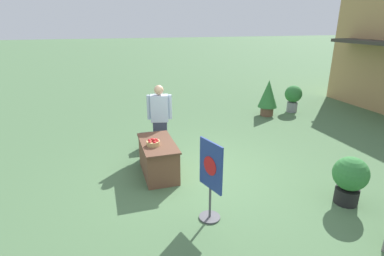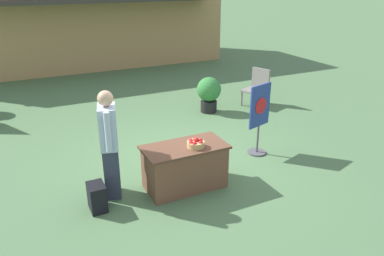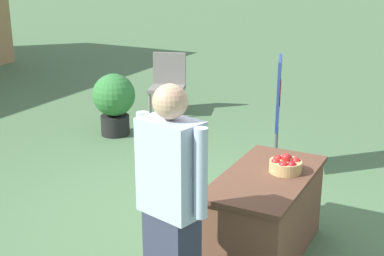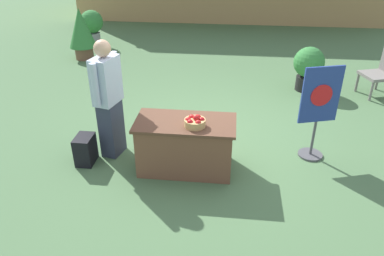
{
  "view_description": "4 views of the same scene",
  "coord_description": "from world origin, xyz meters",
  "px_view_note": "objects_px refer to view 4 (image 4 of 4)",
  "views": [
    {
      "loc": [
        5.49,
        -1.91,
        3.15
      ],
      "look_at": [
        -0.69,
        -0.02,
        0.86
      ],
      "focal_mm": 28.0,
      "sensor_mm": 36.0,
      "label": 1
    },
    {
      "loc": [
        -2.61,
        -5.8,
        3.27
      ],
      "look_at": [
        -0.14,
        -0.74,
        0.96
      ],
      "focal_mm": 35.0,
      "sensor_mm": 36.0,
      "label": 2
    },
    {
      "loc": [
        -4.33,
        -2.25,
        2.5
      ],
      "look_at": [
        -0.18,
        -0.1,
        1.0
      ],
      "focal_mm": 50.0,
      "sensor_mm": 36.0,
      "label": 3
    },
    {
      "loc": [
        0.24,
        -5.26,
        3.08
      ],
      "look_at": [
        -0.25,
        -0.87,
        0.64
      ],
      "focal_mm": 35.0,
      "sensor_mm": 36.0,
      "label": 4
    }
  ],
  "objects_px": {
    "backpack": "(85,150)",
    "potted_plant_far_right": "(81,31)",
    "display_table": "(186,145)",
    "poster_board": "(318,110)",
    "apple_basket": "(195,122)",
    "potted_plant_near_left": "(92,25)",
    "patio_chair": "(383,70)",
    "potted_plant_near_right": "(308,66)",
    "person_visitor": "(108,99)"
  },
  "relations": [
    {
      "from": "potted_plant_near_right",
      "to": "potted_plant_near_left",
      "type": "bearing_deg",
      "value": 154.56
    },
    {
      "from": "potted_plant_near_left",
      "to": "potted_plant_near_right",
      "type": "xyz_separation_m",
      "value": [
        5.45,
        -2.59,
        -0.06
      ]
    },
    {
      "from": "apple_basket",
      "to": "potted_plant_near_right",
      "type": "bearing_deg",
      "value": 58.25
    },
    {
      "from": "person_visitor",
      "to": "potted_plant_near_right",
      "type": "distance_m",
      "value": 4.3
    },
    {
      "from": "backpack",
      "to": "potted_plant_near_right",
      "type": "relative_size",
      "value": 0.46
    },
    {
      "from": "person_visitor",
      "to": "poster_board",
      "type": "bearing_deg",
      "value": 18.63
    },
    {
      "from": "display_table",
      "to": "potted_plant_near_right",
      "type": "xyz_separation_m",
      "value": [
        2.12,
        3.08,
        0.14
      ]
    },
    {
      "from": "potted_plant_near_left",
      "to": "potted_plant_far_right",
      "type": "height_order",
      "value": "potted_plant_far_right"
    },
    {
      "from": "display_table",
      "to": "potted_plant_near_left",
      "type": "xyz_separation_m",
      "value": [
        -3.33,
        5.67,
        0.21
      ]
    },
    {
      "from": "poster_board",
      "to": "patio_chair",
      "type": "height_order",
      "value": "poster_board"
    },
    {
      "from": "display_table",
      "to": "person_visitor",
      "type": "bearing_deg",
      "value": 166.04
    },
    {
      "from": "poster_board",
      "to": "potted_plant_near_right",
      "type": "relative_size",
      "value": 1.55
    },
    {
      "from": "display_table",
      "to": "poster_board",
      "type": "bearing_deg",
      "value": 16.02
    },
    {
      "from": "potted_plant_near_left",
      "to": "patio_chair",
      "type": "bearing_deg",
      "value": -21.2
    },
    {
      "from": "display_table",
      "to": "apple_basket",
      "type": "relative_size",
      "value": 4.88
    },
    {
      "from": "display_table",
      "to": "potted_plant_near_left",
      "type": "height_order",
      "value": "potted_plant_near_left"
    },
    {
      "from": "person_visitor",
      "to": "patio_chair",
      "type": "bearing_deg",
      "value": 44.17
    },
    {
      "from": "apple_basket",
      "to": "poster_board",
      "type": "relative_size",
      "value": 0.2
    },
    {
      "from": "apple_basket",
      "to": "potted_plant_far_right",
      "type": "bearing_deg",
      "value": 125.55
    },
    {
      "from": "display_table",
      "to": "patio_chair",
      "type": "distance_m",
      "value": 4.65
    },
    {
      "from": "apple_basket",
      "to": "potted_plant_near_right",
      "type": "relative_size",
      "value": 0.31
    },
    {
      "from": "potted_plant_near_right",
      "to": "backpack",
      "type": "bearing_deg",
      "value": -139.04
    },
    {
      "from": "apple_basket",
      "to": "potted_plant_near_left",
      "type": "height_order",
      "value": "potted_plant_near_left"
    },
    {
      "from": "person_visitor",
      "to": "potted_plant_far_right",
      "type": "bearing_deg",
      "value": 129.71
    },
    {
      "from": "backpack",
      "to": "potted_plant_far_right",
      "type": "xyz_separation_m",
      "value": [
        -1.73,
        4.55,
        0.5
      ]
    },
    {
      "from": "display_table",
      "to": "patio_chair",
      "type": "height_order",
      "value": "patio_chair"
    },
    {
      "from": "poster_board",
      "to": "potted_plant_near_left",
      "type": "height_order",
      "value": "poster_board"
    },
    {
      "from": "apple_basket",
      "to": "potted_plant_near_left",
      "type": "bearing_deg",
      "value": 120.95
    },
    {
      "from": "display_table",
      "to": "apple_basket",
      "type": "xyz_separation_m",
      "value": [
        0.14,
        -0.11,
        0.43
      ]
    },
    {
      "from": "display_table",
      "to": "potted_plant_near_left",
      "type": "relative_size",
      "value": 1.39
    },
    {
      "from": "person_visitor",
      "to": "potted_plant_near_left",
      "type": "bearing_deg",
      "value": 126.15
    },
    {
      "from": "apple_basket",
      "to": "potted_plant_far_right",
      "type": "relative_size",
      "value": 0.22
    },
    {
      "from": "person_visitor",
      "to": "potted_plant_near_right",
      "type": "xyz_separation_m",
      "value": [
        3.25,
        2.8,
        -0.37
      ]
    },
    {
      "from": "potted_plant_far_right",
      "to": "poster_board",
      "type": "bearing_deg",
      "value": -38.75
    },
    {
      "from": "patio_chair",
      "to": "poster_board",
      "type": "bearing_deg",
      "value": 36.72
    },
    {
      "from": "apple_basket",
      "to": "poster_board",
      "type": "xyz_separation_m",
      "value": [
        1.68,
        0.64,
        -0.04
      ]
    },
    {
      "from": "apple_basket",
      "to": "potted_plant_near_left",
      "type": "relative_size",
      "value": 0.28
    },
    {
      "from": "patio_chair",
      "to": "potted_plant_near_right",
      "type": "bearing_deg",
      "value": -21.49
    },
    {
      "from": "display_table",
      "to": "potted_plant_near_right",
      "type": "height_order",
      "value": "potted_plant_near_right"
    },
    {
      "from": "backpack",
      "to": "patio_chair",
      "type": "xyz_separation_m",
      "value": [
        5.0,
        3.02,
        0.32
      ]
    },
    {
      "from": "display_table",
      "to": "poster_board",
      "type": "xyz_separation_m",
      "value": [
        1.82,
        0.52,
        0.39
      ]
    },
    {
      "from": "apple_basket",
      "to": "patio_chair",
      "type": "relative_size",
      "value": 0.28
    },
    {
      "from": "apple_basket",
      "to": "poster_board",
      "type": "distance_m",
      "value": 1.79
    },
    {
      "from": "poster_board",
      "to": "potted_plant_near_left",
      "type": "bearing_deg",
      "value": -151.89
    },
    {
      "from": "display_table",
      "to": "patio_chair",
      "type": "bearing_deg",
      "value": 40.27
    },
    {
      "from": "poster_board",
      "to": "backpack",
      "type": "bearing_deg",
      "value": -97.51
    },
    {
      "from": "person_visitor",
      "to": "patio_chair",
      "type": "xyz_separation_m",
      "value": [
        4.68,
        2.72,
        -0.36
      ]
    },
    {
      "from": "backpack",
      "to": "potted_plant_far_right",
      "type": "distance_m",
      "value": 4.89
    },
    {
      "from": "potted_plant_far_right",
      "to": "potted_plant_near_right",
      "type": "relative_size",
      "value": 1.39
    },
    {
      "from": "poster_board",
      "to": "patio_chair",
      "type": "bearing_deg",
      "value": 128.27
    }
  ]
}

